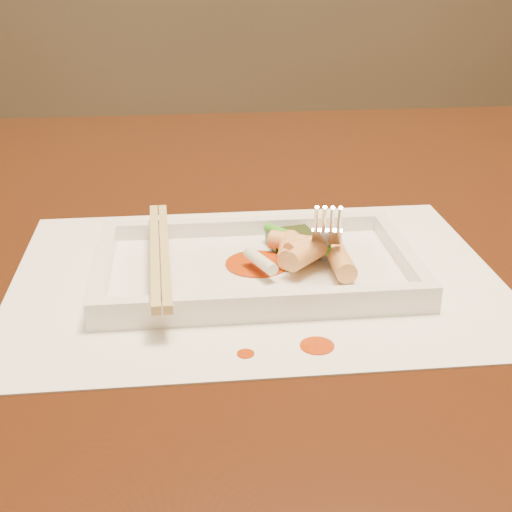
{
  "coord_description": "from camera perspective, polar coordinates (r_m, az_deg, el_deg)",
  "views": [
    {
      "loc": [
        -0.06,
        -0.68,
        1.01
      ],
      "look_at": [
        -0.01,
        -0.15,
        0.77
      ],
      "focal_mm": 50.0,
      "sensor_mm": 36.0,
      "label": 1
    }
  ],
  "objects": [
    {
      "name": "rice_cake_5",
      "position": [
        0.59,
        4.57,
        0.79
      ],
      "size": [
        0.05,
        0.04,
        0.02
      ],
      "primitive_type": "cylinder",
      "rotation": [
        1.57,
        0.0,
        2.1
      ],
      "color": "#FDC576",
      "rests_on": "plate_base"
    },
    {
      "name": "rice_cake_1",
      "position": [
        0.58,
        6.76,
        -0.38
      ],
      "size": [
        0.02,
        0.05,
        0.02
      ],
      "primitive_type": "cylinder",
      "rotation": [
        1.57,
        0.0,
        3.14
      ],
      "color": "#FDC576",
      "rests_on": "plate_base"
    },
    {
      "name": "sauce_blob_0",
      "position": [
        0.59,
        0.07,
        -0.62
      ],
      "size": [
        0.05,
        0.05,
        0.0
      ],
      "primitive_type": "cylinder",
      "color": "#AE3305",
      "rests_on": "plate_base"
    },
    {
      "name": "plate_rim_left",
      "position": [
        0.59,
        -12.13,
        -0.8
      ],
      "size": [
        0.01,
        0.14,
        0.01
      ],
      "primitive_type": "cube",
      "color": "white",
      "rests_on": "plate_base"
    },
    {
      "name": "sauce_splatter_b",
      "position": [
        0.49,
        -0.84,
        -7.82
      ],
      "size": [
        0.01,
        0.01,
        0.0
      ],
      "primitive_type": "cylinder",
      "color": "#AE3305",
      "rests_on": "placemat"
    },
    {
      "name": "rice_cake_0",
      "position": [
        0.6,
        2.68,
        0.51
      ],
      "size": [
        0.03,
        0.05,
        0.02
      ],
      "primitive_type": "cylinder",
      "rotation": [
        1.57,
        0.0,
        2.94
      ],
      "color": "#FDC576",
      "rests_on": "plate_base"
    },
    {
      "name": "scallion_white",
      "position": [
        0.57,
        0.35,
        -0.38
      ],
      "size": [
        0.02,
        0.04,
        0.01
      ],
      "primitive_type": "cylinder",
      "rotation": [
        1.57,
        0.0,
        0.4
      ],
      "color": "#EAEACC",
      "rests_on": "plate_base"
    },
    {
      "name": "rice_cake_3",
      "position": [
        0.6,
        4.51,
        0.62
      ],
      "size": [
        0.05,
        0.04,
        0.02
      ],
      "primitive_type": "cylinder",
      "rotation": [
        1.57,
        0.0,
        2.09
      ],
      "color": "#FDC576",
      "rests_on": "plate_base"
    },
    {
      "name": "table",
      "position": [
        0.77,
        -0.71,
        -3.61
      ],
      "size": [
        1.4,
        0.9,
        0.75
      ],
      "color": "black",
      "rests_on": "ground"
    },
    {
      "name": "placemat",
      "position": [
        0.59,
        0.0,
        -1.65
      ],
      "size": [
        0.4,
        0.3,
        0.0
      ],
      "primitive_type": "cube",
      "color": "white",
      "rests_on": "table"
    },
    {
      "name": "sauce_splatter_a",
      "position": [
        0.5,
        4.91,
        -7.16
      ],
      "size": [
        0.02,
        0.02,
        0.0
      ],
      "primitive_type": "cylinder",
      "color": "#AE3305",
      "rests_on": "placemat"
    },
    {
      "name": "plate_rim_right",
      "position": [
        0.61,
        11.65,
        0.26
      ],
      "size": [
        0.01,
        0.14,
        0.01
      ],
      "primitive_type": "cube",
      "color": "white",
      "rests_on": "plate_base"
    },
    {
      "name": "plate_rim_near",
      "position": [
        0.52,
        0.87,
        -3.65
      ],
      "size": [
        0.26,
        0.01,
        0.01
      ],
      "primitive_type": "cube",
      "color": "white",
      "rests_on": "plate_base"
    },
    {
      "name": "plate_base",
      "position": [
        0.59,
        0.0,
        -1.24
      ],
      "size": [
        0.26,
        0.16,
        0.01
      ],
      "primitive_type": "cube",
      "color": "white",
      "rests_on": "placemat"
    },
    {
      "name": "plate_rim_far",
      "position": [
        0.65,
        -0.69,
        2.42
      ],
      "size": [
        0.26,
        0.01,
        0.01
      ],
      "primitive_type": "cube",
      "color": "white",
      "rests_on": "plate_base"
    },
    {
      "name": "rice_cake_4",
      "position": [
        0.61,
        3.4,
        0.99
      ],
      "size": [
        0.05,
        0.04,
        0.02
      ],
      "primitive_type": "cylinder",
      "rotation": [
        1.57,
        0.0,
        1.06
      ],
      "color": "#FDC576",
      "rests_on": "plate_base"
    },
    {
      "name": "chopstick_b",
      "position": [
        0.58,
        -7.3,
        0.35
      ],
      "size": [
        0.01,
        0.2,
        0.01
      ],
      "primitive_type": "cube",
      "rotation": [
        0.0,
        0.0,
        0.03
      ],
      "color": "tan",
      "rests_on": "plate_rim_near"
    },
    {
      "name": "chopstick_a",
      "position": [
        0.58,
        -8.09,
        0.32
      ],
      "size": [
        0.01,
        0.2,
        0.01
      ],
      "primitive_type": "cube",
      "rotation": [
        0.0,
        0.0,
        0.03
      ],
      "color": "tan",
      "rests_on": "plate_rim_near"
    },
    {
      "name": "fork",
      "position": [
        0.59,
        6.64,
        6.7
      ],
      "size": [
        0.09,
        0.1,
        0.14
      ],
      "primitive_type": null,
      "color": "silver",
      "rests_on": "plate_base"
    },
    {
      "name": "veg_piece",
      "position": [
        0.63,
        2.79,
        1.43
      ],
      "size": [
        0.04,
        0.04,
        0.01
      ],
      "primitive_type": "cube",
      "rotation": [
        0.0,
        0.0,
        0.21
      ],
      "color": "black",
      "rests_on": "plate_base"
    },
    {
      "name": "scallion_green",
      "position": [
        0.61,
        3.74,
        1.21
      ],
      "size": [
        0.06,
        0.07,
        0.01
      ],
      "primitive_type": "cylinder",
      "rotation": [
        1.57,
        0.0,
        0.67
      ],
      "color": "#2A9818",
      "rests_on": "plate_base"
    },
    {
      "name": "rice_cake_2",
      "position": [
        0.58,
        4.13,
        0.25
      ],
      "size": [
        0.04,
        0.04,
        0.02
      ],
      "primitive_type": "cylinder",
      "rotation": [
        1.57,
        0.0,
        2.35
      ],
      "color": "#FDC576",
      "rests_on": "plate_base"
    }
  ]
}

